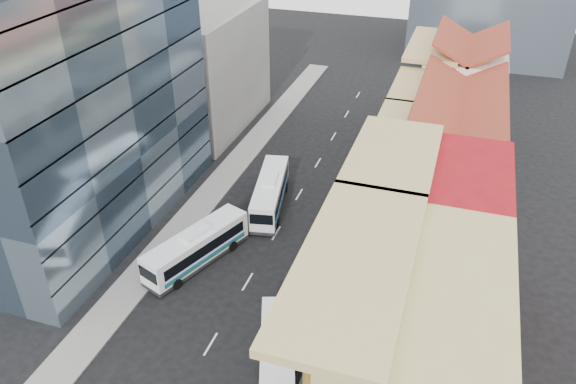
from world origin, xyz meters
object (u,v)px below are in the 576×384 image
(shophouse_tan, at_px, (416,367))
(bus_left_near, at_px, (197,247))
(bus_right, at_px, (277,361))
(office_tower, at_px, (62,63))
(bus_left_far, at_px, (270,192))

(shophouse_tan, xyz_separation_m, bus_left_near, (-18.87, 11.01, -4.37))
(shophouse_tan, height_order, bus_right, shophouse_tan)
(office_tower, bearing_deg, bus_left_far, 24.95)
(bus_left_near, distance_m, bus_right, 13.81)
(bus_left_far, bearing_deg, bus_left_near, -117.27)
(office_tower, bearing_deg, bus_right, -28.56)
(office_tower, distance_m, bus_right, 28.86)
(shophouse_tan, xyz_separation_m, bus_right, (-8.59, 1.80, -4.48))
(office_tower, xyz_separation_m, bus_left_far, (15.00, 6.98, -13.36))
(shophouse_tan, bearing_deg, bus_left_near, 149.73)
(office_tower, height_order, bus_left_near, office_tower)
(shophouse_tan, distance_m, bus_left_near, 22.28)
(shophouse_tan, xyz_separation_m, bus_left_far, (-16.00, 20.98, -4.36))
(office_tower, xyz_separation_m, bus_left_near, (12.13, -2.99, -13.37))
(bus_left_near, xyz_separation_m, bus_right, (10.28, -9.21, -0.11))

